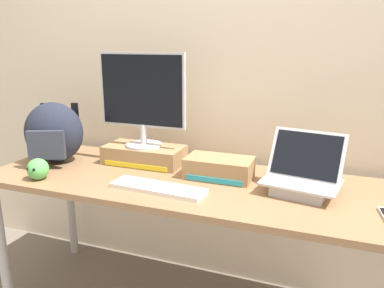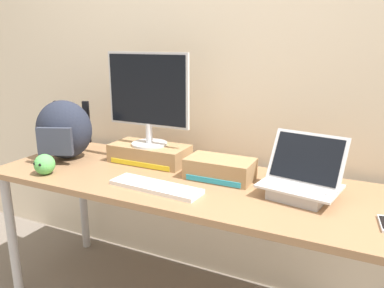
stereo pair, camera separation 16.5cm
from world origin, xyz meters
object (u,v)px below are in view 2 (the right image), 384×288
(toner_box_yellow, at_px, (150,153))
(messenger_backpack, at_px, (64,130))
(desktop_monitor, at_px, (148,96))
(toner_box_cyan, at_px, (220,169))
(plush_toy, at_px, (44,164))
(open_laptop, at_px, (301,185))
(external_keyboard, at_px, (156,187))

(toner_box_yellow, distance_m, messenger_backpack, 0.50)
(toner_box_yellow, distance_m, desktop_monitor, 0.31)
(messenger_backpack, bearing_deg, toner_box_cyan, -17.83)
(toner_box_yellow, bearing_deg, plush_toy, -132.55)
(toner_box_cyan, bearing_deg, open_laptop, -8.48)
(plush_toy, relative_size, toner_box_cyan, 0.32)
(external_keyboard, bearing_deg, messenger_backpack, 169.35)
(open_laptop, bearing_deg, messenger_backpack, -169.73)
(external_keyboard, bearing_deg, plush_toy, -169.19)
(toner_box_yellow, relative_size, desktop_monitor, 0.87)
(toner_box_yellow, height_order, external_keyboard, toner_box_yellow)
(toner_box_yellow, height_order, open_laptop, open_laptop)
(desktop_monitor, distance_m, external_keyboard, 0.53)
(open_laptop, height_order, messenger_backpack, messenger_backpack)
(desktop_monitor, relative_size, open_laptop, 1.40)
(toner_box_cyan, bearing_deg, desktop_monitor, 170.85)
(messenger_backpack, xyz_separation_m, toner_box_cyan, (0.91, 0.07, -0.11))
(toner_box_yellow, xyz_separation_m, external_keyboard, (0.23, -0.32, -0.04))
(desktop_monitor, distance_m, toner_box_cyan, 0.55)
(external_keyboard, height_order, toner_box_cyan, toner_box_cyan)
(external_keyboard, distance_m, toner_box_cyan, 0.33)
(external_keyboard, height_order, plush_toy, plush_toy)
(plush_toy, bearing_deg, messenger_backpack, 112.26)
(toner_box_yellow, height_order, messenger_backpack, messenger_backpack)
(toner_box_cyan, bearing_deg, external_keyboard, -129.76)
(desktop_monitor, distance_m, plush_toy, 0.62)
(open_laptop, xyz_separation_m, toner_box_cyan, (-0.39, 0.06, -0.00))
(plush_toy, bearing_deg, open_laptop, 12.52)
(open_laptop, bearing_deg, toner_box_yellow, -179.15)
(desktop_monitor, relative_size, plush_toy, 4.79)
(open_laptop, bearing_deg, external_keyboard, -152.41)
(toner_box_yellow, relative_size, toner_box_cyan, 1.33)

